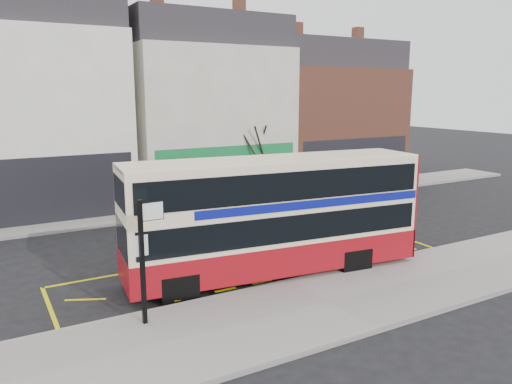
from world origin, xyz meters
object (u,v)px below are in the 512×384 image
street_tree_right (250,135)px  bus_stop_post (144,251)px  double_decker_bus (275,215)px  car_grey (207,203)px  car_white (306,190)px

street_tree_right → bus_stop_post: bearing=-128.7°
double_decker_bus → car_grey: 8.89m
street_tree_right → double_decker_bus: bearing=-115.0°
car_white → bus_stop_post: bearing=141.4°
bus_stop_post → car_grey: 12.17m
bus_stop_post → street_tree_right: size_ratio=0.60×
bus_stop_post → car_grey: size_ratio=0.85×
double_decker_bus → street_tree_right: street_tree_right is taller
car_white → street_tree_right: 4.42m
double_decker_bus → car_grey: (1.37, 8.66, -1.45)m
double_decker_bus → street_tree_right: 12.04m
car_grey → car_white: 6.32m
bus_stop_post → street_tree_right: street_tree_right is taller
car_grey → street_tree_right: 5.25m
street_tree_right → car_white: bearing=-33.6°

